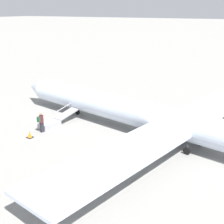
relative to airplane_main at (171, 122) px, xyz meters
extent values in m
plane|color=gray|center=(0.90, -0.18, -1.75)|extent=(600.00, 600.00, 0.00)
cylinder|color=silver|center=(0.90, -0.18, -0.01)|extent=(29.35, 8.07, 2.25)
cone|color=silver|center=(16.56, -3.36, -0.01)|extent=(2.86, 2.65, 2.20)
cube|color=silver|center=(0.91, 7.28, -0.18)|extent=(5.99, 12.85, 0.22)
cube|color=silver|center=(-2.00, -7.06, -0.18)|extent=(5.99, 12.85, 0.22)
cylinder|color=black|center=(10.29, -2.09, -1.48)|extent=(0.57, 0.25, 0.56)
cylinder|color=#2D2D33|center=(10.29, -2.09, -1.11)|extent=(0.10, 0.10, 0.17)
cylinder|color=black|center=(-1.79, 1.40, -1.48)|extent=(0.57, 0.25, 0.56)
cylinder|color=#2D2D33|center=(-1.79, 1.40, -1.11)|extent=(0.10, 0.10, 0.17)
cylinder|color=black|center=(-2.19, -0.59, -1.48)|extent=(0.57, 0.25, 0.56)
cylinder|color=#2D2D33|center=(-2.19, -0.59, -1.11)|extent=(0.10, 0.10, 0.17)
cube|color=#99999E|center=(10.38, 2.05, -1.50)|extent=(1.44, 1.98, 0.50)
cube|color=#99999E|center=(9.98, 0.09, -1.00)|extent=(1.33, 2.36, 0.63)
cube|color=#99999E|center=(10.42, 0.00, -0.50)|extent=(0.50, 2.18, 0.57)
cube|color=#23232D|center=(10.24, 3.19, -1.33)|extent=(0.25, 0.31, 0.85)
cylinder|color=#4C1E23|center=(10.24, 3.19, -0.58)|extent=(0.36, 0.36, 0.65)
sphere|color=#936B4C|center=(10.24, 3.19, -0.13)|extent=(0.24, 0.24, 0.24)
cube|color=#23472D|center=(10.29, 3.46, -0.55)|extent=(0.31, 0.23, 0.44)
cube|color=black|center=(10.31, 4.60, -1.74)|extent=(0.48, 0.48, 0.03)
cone|color=orange|center=(10.31, 4.60, -1.49)|extent=(0.37, 0.37, 0.53)
camera|label=1|loc=(-7.04, 21.84, 8.31)|focal=50.00mm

